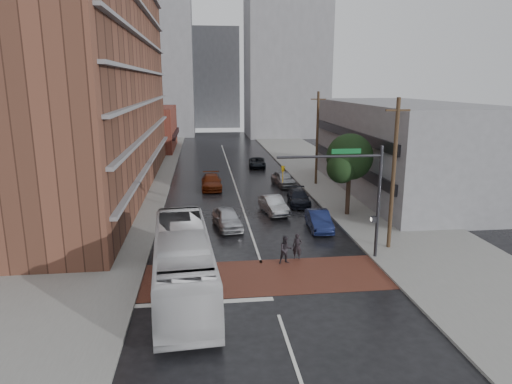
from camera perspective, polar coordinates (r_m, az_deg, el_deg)
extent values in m
plane|color=black|center=(26.24, 1.37, -10.98)|extent=(160.00, 160.00, 0.00)
cube|color=brown|center=(26.69, 1.22, -10.51)|extent=(14.00, 5.00, 0.02)
cube|color=gray|center=(50.48, -15.79, 0.63)|extent=(9.00, 90.00, 0.15)
cube|color=gray|center=(52.01, 10.09, 1.30)|extent=(9.00, 90.00, 0.15)
cube|color=brown|center=(48.91, -20.07, 16.38)|extent=(10.00, 44.00, 28.00)
cube|color=brown|center=(78.46, -13.10, 7.75)|extent=(8.00, 16.00, 7.00)
cube|color=gray|center=(48.39, 17.71, 5.29)|extent=(11.00, 26.00, 9.00)
cube|color=gray|center=(102.32, -13.18, 16.02)|extent=(18.00, 16.00, 32.00)
cube|color=gray|center=(97.48, 3.76, 17.65)|extent=(16.00, 14.00, 36.00)
cube|color=gray|center=(118.70, -5.24, 13.98)|extent=(12.00, 10.00, 24.00)
cylinder|color=#332319|center=(38.61, 11.43, -0.06)|extent=(0.36, 0.36, 4.00)
sphere|color=#1C3216|center=(38.03, 11.64, 4.34)|extent=(3.80, 3.80, 3.80)
sphere|color=#1C3216|center=(37.14, 10.65, 2.92)|extent=(2.40, 2.40, 2.40)
sphere|color=#1C3216|center=(39.13, 12.35, 3.66)|extent=(2.60, 2.60, 2.60)
cylinder|color=#2D2D33|center=(29.17, 15.05, -1.41)|extent=(0.20, 0.20, 7.20)
cylinder|color=#2D2D33|center=(27.53, 9.21, 4.40)|extent=(6.40, 0.16, 0.16)
imported|color=gold|center=(27.08, 3.42, 2.25)|extent=(0.20, 0.16, 1.00)
cube|color=#0C5926|center=(27.78, 11.23, 5.02)|extent=(1.80, 0.05, 0.30)
cube|color=#2D2D33|center=(29.34, 14.48, -3.31)|extent=(0.30, 0.30, 0.35)
cylinder|color=#473321|center=(30.78, 16.79, 1.92)|extent=(0.26, 0.26, 10.00)
cube|color=#473321|center=(30.26, 17.33, 9.73)|extent=(1.60, 0.12, 0.12)
cylinder|color=#473321|center=(49.53, 7.64, 6.57)|extent=(0.26, 0.26, 10.00)
cube|color=#473321|center=(49.21, 7.80, 11.42)|extent=(1.60, 0.12, 0.12)
imported|color=silver|center=(24.45, -9.11, -8.71)|extent=(3.74, 12.37, 3.40)
imported|color=black|center=(29.05, 5.18, -6.78)|extent=(0.69, 0.54, 1.66)
imported|color=#272227|center=(28.26, 3.74, -7.24)|extent=(0.94, 0.78, 1.76)
imported|color=#B4B6BC|center=(34.98, -3.62, -3.31)|extent=(2.51, 4.75, 1.54)
imported|color=#B4B8BD|center=(38.91, 2.20, -1.62)|extent=(2.22, 4.62, 1.46)
imported|color=maroon|center=(48.07, -5.58, 1.27)|extent=(2.09, 5.14, 1.49)
imported|color=black|center=(60.23, 0.14, 3.71)|extent=(2.52, 4.79, 1.28)
imported|color=#131C45|center=(34.92, 7.86, -3.54)|extent=(1.75, 4.42, 1.43)
imported|color=black|center=(41.83, 5.36, -0.70)|extent=(2.22, 4.68, 1.32)
imported|color=#929599|center=(49.36, 3.46, 1.67)|extent=(2.49, 4.81, 1.56)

